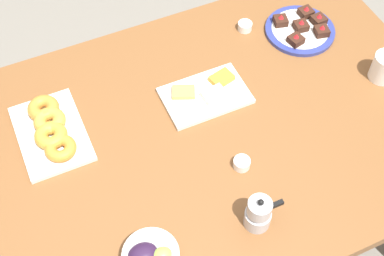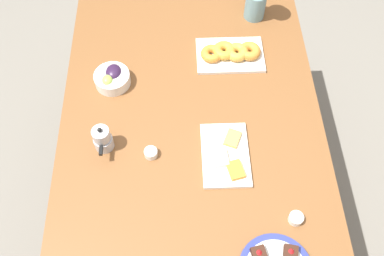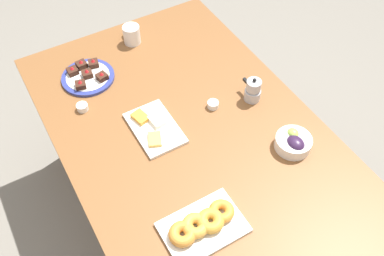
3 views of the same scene
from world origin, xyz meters
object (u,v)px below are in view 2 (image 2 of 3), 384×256
Objects in this scene: dining_table at (192,145)px; flower_vase at (256,2)px; jam_cup_berry at (296,218)px; moka_pot at (103,139)px; jam_cup_honey at (151,153)px; cheese_platter at (226,155)px; grape_bowl at (112,78)px; croissant_platter at (231,53)px.

dining_table is 6.71× the size of flower_vase.
moka_pot reaches higher than jam_cup_berry.
jam_cup_berry is at bearing 61.38° from jam_cup_honey.
jam_cup_berry is 0.96m from flower_vase.
jam_cup_honey and jam_cup_berry have the same top height.
grape_bowl is at bearing -129.63° from cheese_platter.
jam_cup_berry is (0.26, 0.48, 0.00)m from jam_cup_honey.
grape_bowl reaches higher than dining_table.
moka_pot is (0.29, -0.01, 0.02)m from grape_bowl.
moka_pot reaches higher than grape_bowl.
croissant_platter is 0.74m from jam_cup_berry.
jam_cup_honey is 0.55m from jam_cup_berry.
jam_cup_honey is 1.00× the size of jam_cup_berry.
dining_table is 0.20m from jam_cup_honey.
jam_cup_berry is (0.60, 0.64, -0.01)m from grape_bowl.
flower_vase reaches higher than grape_bowl.
jam_cup_berry reaches higher than dining_table.
grape_bowl reaches higher than cheese_platter.
jam_cup_honey is (-0.02, -0.27, 0.00)m from cheese_platter.
dining_table is 5.71× the size of croissant_platter.
flower_vase is at bearing 165.56° from cheese_platter.
cheese_platter is 0.27m from jam_cup_honey.
flower_vase reaches higher than dining_table.
flower_vase reaches higher than jam_cup_honey.
croissant_platter is (-0.12, 0.48, -0.01)m from grape_bowl.
croissant_platter is 0.65m from moka_pot.
flower_vase is 0.90m from moka_pot.
moka_pot is (-0.31, -0.65, 0.03)m from jam_cup_berry.
croissant_platter reaches higher than jam_cup_berry.
grape_bowl is 0.29m from moka_pot.
croissant_platter is at bearing 103.75° from grape_bowl.
croissant_platter is 5.83× the size of jam_cup_berry.
grape_bowl reaches higher than croissant_platter.
flower_vase is 2.00× the size of moka_pot.
jam_cup_berry is 0.72m from moka_pot.
grape_bowl is 0.55× the size of cheese_platter.
cheese_platter is at bearing 50.37° from grape_bowl.
dining_table is at bearing 119.09° from jam_cup_honey.
moka_pot is (-0.04, -0.17, 0.03)m from jam_cup_honey.
cheese_platter is at bearing -139.28° from jam_cup_berry.
dining_table is 11.26× the size of grape_bowl.
flower_vase reaches higher than croissant_platter.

